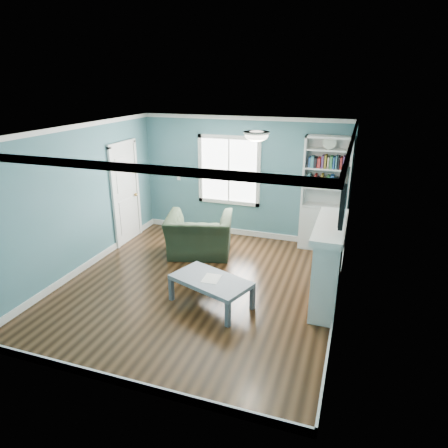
% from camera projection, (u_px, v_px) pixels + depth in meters
% --- Properties ---
extents(floor, '(5.00, 5.00, 0.00)m').
position_uv_depth(floor, '(200.00, 285.00, 6.80)').
color(floor, black).
rests_on(floor, ground).
extents(room_walls, '(5.00, 5.00, 5.00)m').
position_uv_depth(room_walls, '(198.00, 196.00, 6.26)').
color(room_walls, teal).
rests_on(room_walls, ground).
extents(trim, '(4.50, 5.00, 2.60)m').
position_uv_depth(trim, '(198.00, 217.00, 6.38)').
color(trim, white).
rests_on(trim, ground).
extents(window, '(1.40, 0.06, 1.50)m').
position_uv_depth(window, '(229.00, 170.00, 8.60)').
color(window, white).
rests_on(window, room_walls).
extents(bookshelf, '(0.90, 0.35, 2.31)m').
position_uv_depth(bookshelf, '(324.00, 205.00, 7.99)').
color(bookshelf, silver).
rests_on(bookshelf, ground).
extents(fireplace, '(0.44, 1.58, 1.30)m').
position_uv_depth(fireplace, '(329.00, 264.00, 6.13)').
color(fireplace, black).
rests_on(fireplace, ground).
extents(tv, '(0.06, 1.10, 0.65)m').
position_uv_depth(tv, '(345.00, 197.00, 5.72)').
color(tv, black).
rests_on(tv, fireplace).
extents(door, '(0.12, 0.98, 2.17)m').
position_uv_depth(door, '(126.00, 192.00, 8.35)').
color(door, silver).
rests_on(door, ground).
extents(ceiling_fixture, '(0.38, 0.38, 0.15)m').
position_uv_depth(ceiling_fixture, '(257.00, 135.00, 5.74)').
color(ceiling_fixture, white).
rests_on(ceiling_fixture, room_walls).
extents(light_switch, '(0.08, 0.01, 0.12)m').
position_uv_depth(light_switch, '(179.00, 178.00, 9.05)').
color(light_switch, white).
rests_on(light_switch, room_walls).
extents(recliner, '(1.42, 1.11, 1.09)m').
position_uv_depth(recliner, '(199.00, 229.00, 7.82)').
color(recliner, black).
rests_on(recliner, ground).
extents(coffee_table, '(1.37, 1.04, 0.44)m').
position_uv_depth(coffee_table, '(211.00, 282.00, 6.11)').
color(coffee_table, '#4E545E').
rests_on(coffee_table, ground).
extents(paper_sheet, '(0.26, 0.33, 0.00)m').
position_uv_depth(paper_sheet, '(212.00, 278.00, 6.10)').
color(paper_sheet, white).
rests_on(paper_sheet, coffee_table).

